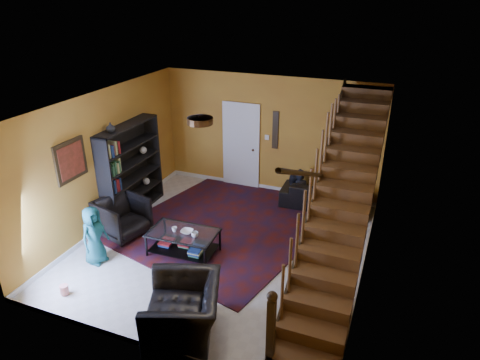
# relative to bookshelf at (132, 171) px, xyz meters

# --- Properties ---
(floor) EXTENTS (5.50, 5.50, 0.00)m
(floor) POSITION_rel_bookshelf_xyz_m (2.40, -0.60, -0.96)
(floor) COLOR beige
(floor) RESTS_ON ground
(room) EXTENTS (5.50, 5.50, 5.50)m
(room) POSITION_rel_bookshelf_xyz_m (1.07, 0.73, -0.91)
(room) COLOR gold
(room) RESTS_ON ground
(staircase) EXTENTS (0.95, 5.02, 3.18)m
(staircase) POSITION_rel_bookshelf_xyz_m (4.53, -0.60, 0.43)
(staircase) COLOR brown
(staircase) RESTS_ON floor
(bookshelf) EXTENTS (0.35, 1.80, 2.00)m
(bookshelf) POSITION_rel_bookshelf_xyz_m (0.00, 0.00, 0.00)
(bookshelf) COLOR black
(bookshelf) RESTS_ON floor
(door) EXTENTS (0.82, 0.05, 2.05)m
(door) POSITION_rel_bookshelf_xyz_m (1.70, 2.12, 0.06)
(door) COLOR silver
(door) RESTS_ON floor
(framed_picture) EXTENTS (0.04, 0.74, 0.74)m
(framed_picture) POSITION_rel_bookshelf_xyz_m (-0.17, -1.50, 0.79)
(framed_picture) COLOR maroon
(framed_picture) RESTS_ON room
(wall_hanging) EXTENTS (0.14, 0.03, 0.90)m
(wall_hanging) POSITION_rel_bookshelf_xyz_m (2.55, 2.13, 0.59)
(wall_hanging) COLOR black
(wall_hanging) RESTS_ON room
(ceiling_fixture) EXTENTS (0.40, 0.40, 0.10)m
(ceiling_fixture) POSITION_rel_bookshelf_xyz_m (2.40, -1.40, 1.78)
(ceiling_fixture) COLOR #3F2814
(ceiling_fixture) RESTS_ON room
(rug) EXTENTS (4.48, 4.84, 0.02)m
(rug) POSITION_rel_bookshelf_xyz_m (2.12, 0.20, -0.95)
(rug) COLOR #43100B
(rug) RESTS_ON floor
(sofa) EXTENTS (1.99, 0.82, 0.58)m
(sofa) POSITION_rel_bookshelf_xyz_m (3.90, 1.70, -0.68)
(sofa) COLOR black
(sofa) RESTS_ON floor
(armchair_left) EXTENTS (1.07, 1.05, 0.80)m
(armchair_left) POSITION_rel_bookshelf_xyz_m (0.35, -0.93, -0.56)
(armchair_left) COLOR black
(armchair_left) RESTS_ON floor
(armchair_right) EXTENTS (1.39, 1.48, 0.77)m
(armchair_right) POSITION_rel_bookshelf_xyz_m (2.75, -2.85, -0.58)
(armchair_right) COLOR black
(armchair_right) RESTS_ON floor
(person_adult_a) EXTENTS (0.49, 0.34, 1.28)m
(person_adult_a) POSITION_rel_bookshelf_xyz_m (3.28, 1.75, -0.77)
(person_adult_a) COLOR black
(person_adult_a) RESTS_ON sofa
(person_adult_b) EXTENTS (0.59, 0.49, 1.13)m
(person_adult_b) POSITION_rel_bookshelf_xyz_m (3.13, 1.75, -0.85)
(person_adult_b) COLOR black
(person_adult_b) RESTS_ON sofa
(person_child) EXTENTS (0.41, 0.58, 1.11)m
(person_child) POSITION_rel_bookshelf_xyz_m (0.45, -1.89, -0.41)
(person_child) COLOR #18555B
(person_child) RESTS_ON armchair_left
(coffee_table) EXTENTS (1.28, 0.78, 0.48)m
(coffee_table) POSITION_rel_bookshelf_xyz_m (1.81, -1.10, -0.69)
(coffee_table) COLOR black
(coffee_table) RESTS_ON floor
(cup_a) EXTENTS (0.17, 0.17, 0.10)m
(cup_a) POSITION_rel_bookshelf_xyz_m (2.10, -1.18, -0.44)
(cup_a) COLOR #999999
(cup_a) RESTS_ON coffee_table
(cup_b) EXTENTS (0.10, 0.10, 0.09)m
(cup_b) POSITION_rel_bookshelf_xyz_m (1.66, -1.14, -0.44)
(cup_b) COLOR #999999
(cup_b) RESTS_ON coffee_table
(bowl) EXTENTS (0.23, 0.23, 0.05)m
(bowl) POSITION_rel_bookshelf_xyz_m (1.90, -1.11, -0.46)
(bowl) COLOR #999999
(bowl) RESTS_ON coffee_table
(vase) EXTENTS (0.18, 0.18, 0.19)m
(vase) POSITION_rel_bookshelf_xyz_m (-0.00, -0.50, 1.13)
(vase) COLOR #999999
(vase) RESTS_ON bookshelf
(popcorn_bucket) EXTENTS (0.17, 0.17, 0.16)m
(popcorn_bucket) POSITION_rel_bookshelf_xyz_m (0.55, -2.85, -0.87)
(popcorn_bucket) COLOR red
(popcorn_bucket) RESTS_ON rug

